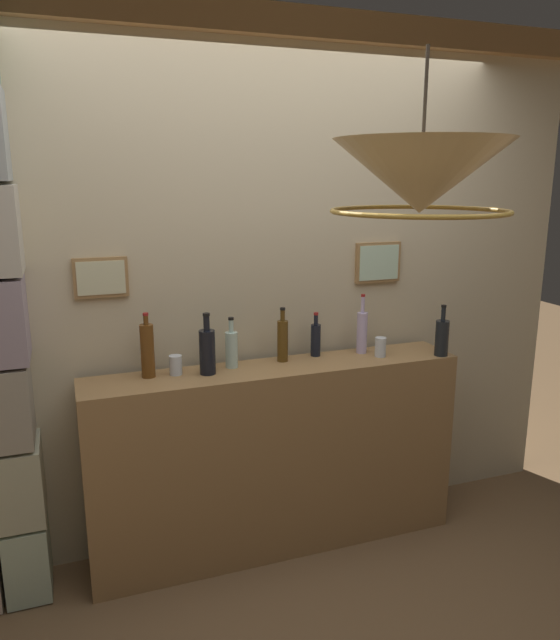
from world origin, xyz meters
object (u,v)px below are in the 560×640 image
liquor_bottle_rum (283,340)px  pendant_lamp (421,178)px  liquor_bottle_sherry (147,350)px  liquor_bottle_vermouth (207,351)px  glass_tumbler_rocks (176,365)px  glass_tumbler_highball (380,347)px  liquor_bottle_vodka (232,348)px  liquor_bottle_tequila (442,337)px  liquor_bottle_scotch (362,331)px  liquor_bottle_port (316,339)px

liquor_bottle_rum → pendant_lamp: pendant_lamp is taller
liquor_bottle_sherry → liquor_bottle_vermouth: bearing=-10.3°
liquor_bottle_rum → glass_tumbler_rocks: bearing=-177.2°
glass_tumbler_highball → pendant_lamp: 1.32m
liquor_bottle_vermouth → pendant_lamp: (0.52, -0.95, 0.80)m
liquor_bottle_vodka → liquor_bottle_tequila: size_ratio=0.93×
liquor_bottle_rum → liquor_bottle_vodka: size_ratio=1.10×
liquor_bottle_rum → liquor_bottle_vodka: bearing=-178.0°
liquor_bottle_tequila → glass_tumbler_highball: size_ratio=2.66×
liquor_bottle_rum → glass_tumbler_rocks: size_ratio=2.99×
liquor_bottle_rum → glass_tumbler_rocks: liquor_bottle_rum is taller
liquor_bottle_tequila → glass_tumbler_highball: 0.33m
liquor_bottle_scotch → liquor_bottle_port: liquor_bottle_scotch is taller
liquor_bottle_scotch → pendant_lamp: 1.33m
liquor_bottle_vodka → liquor_bottle_vermouth: 0.15m
glass_tumbler_rocks → glass_tumbler_highball: glass_tumbler_highball is taller
liquor_bottle_port → pendant_lamp: size_ratio=0.39×
liquor_bottle_sherry → liquor_bottle_scotch: liquor_bottle_scotch is taller
pendant_lamp → liquor_bottle_port: bearing=85.4°
liquor_bottle_rum → liquor_bottle_vodka: 0.27m
liquor_bottle_vodka → glass_tumbler_rocks: (-0.28, -0.02, -0.05)m
glass_tumbler_rocks → pendant_lamp: (0.66, -0.99, 0.87)m
liquor_bottle_vermouth → liquor_bottle_tequila: liquor_bottle_vermouth is taller
liquor_bottle_port → liquor_bottle_vodka: (-0.47, -0.04, 0.01)m
liquor_bottle_port → liquor_bottle_scotch: bearing=-7.2°
liquor_bottle_scotch → liquor_bottle_vermouth: size_ratio=1.07×
liquor_bottle_port → liquor_bottle_vodka: liquor_bottle_vodka is taller
pendant_lamp → glass_tumbler_rocks: bearing=123.9°
liquor_bottle_vodka → glass_tumbler_highball: 0.79m
liquor_bottle_tequila → glass_tumbler_rocks: size_ratio=2.90×
glass_tumbler_highball → liquor_bottle_tequila: bearing=-16.5°
liquor_bottle_sherry → liquor_bottle_rum: liquor_bottle_sherry is taller
liquor_bottle_rum → glass_tumbler_highball: liquor_bottle_rum is taller
pendant_lamp → liquor_bottle_sherry: bearing=128.4°
liquor_bottle_port → liquor_bottle_tequila: size_ratio=0.86×
liquor_bottle_scotch → pendant_lamp: pendant_lamp is taller
liquor_bottle_port → liquor_bottle_tequila: liquor_bottle_tequila is taller
liquor_bottle_tequila → liquor_bottle_rum: bearing=166.8°
liquor_bottle_rum → liquor_bottle_scotch: 0.45m
liquor_bottle_sherry → glass_tumbler_rocks: bearing=-3.8°
liquor_bottle_rum → liquor_bottle_vermouth: (-0.41, -0.07, 0.00)m
liquor_bottle_rum → pendant_lamp: (0.11, -1.01, 0.80)m
liquor_bottle_sherry → liquor_bottle_tequila: bearing=-6.6°
liquor_bottle_vodka → pendant_lamp: pendant_lamp is taller
liquor_bottle_port → liquor_bottle_vodka: bearing=-175.4°
liquor_bottle_sherry → liquor_bottle_rum: size_ratio=1.11×
liquor_bottle_sherry → liquor_bottle_scotch: 1.13m
liquor_bottle_sherry → pendant_lamp: (0.79, -1.00, 0.78)m
liquor_bottle_vermouth → glass_tumbler_highball: size_ratio=2.92×
liquor_bottle_rum → liquor_bottle_scotch: size_ratio=0.88×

